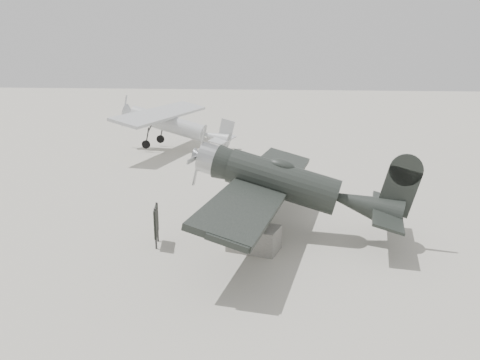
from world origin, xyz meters
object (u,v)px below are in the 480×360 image
object	(u,v)px
highwing_monoplane	(172,121)
equipment_block	(254,238)
sign_board	(156,222)
lowwing_monoplane	(293,185)

from	to	relation	value
highwing_monoplane	equipment_block	bearing A→B (deg)	-57.41
equipment_block	sign_board	size ratio (longest dim) A/B	1.15
sign_board	lowwing_monoplane	bearing A→B (deg)	7.40
lowwing_monoplane	equipment_block	xyz separation A→B (m)	(-1.26, -1.62, -1.50)
highwing_monoplane	equipment_block	size ratio (longest dim) A/B	6.95
highwing_monoplane	sign_board	world-z (taller)	highwing_monoplane
lowwing_monoplane	sign_board	world-z (taller)	lowwing_monoplane
highwing_monoplane	lowwing_monoplane	bearing A→B (deg)	-51.63
highwing_monoplane	sign_board	distance (m)	17.71
lowwing_monoplane	highwing_monoplane	distance (m)	17.86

